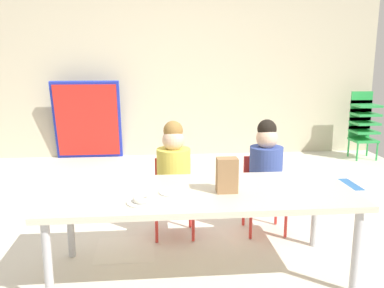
{
  "coord_description": "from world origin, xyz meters",
  "views": [
    {
      "loc": [
        -0.22,
        -3.3,
        1.41
      ],
      "look_at": [
        0.04,
        -0.58,
        0.82
      ],
      "focal_mm": 38.54,
      "sensor_mm": 36.0,
      "label": 1
    }
  ],
  "objects_px": {
    "paper_bag_brown": "(227,175)",
    "paper_plate_near_edge": "(142,202)",
    "kid_chair_green_stack": "(363,121)",
    "paper_plate_center_table": "(174,192)",
    "seated_child_near_camera": "(174,168)",
    "craft_table": "(201,197)",
    "seated_child_middle_seat": "(266,166)",
    "folded_activity_table": "(87,121)",
    "donut_powdered_on_plate": "(142,199)"
  },
  "relations": [
    {
      "from": "paper_bag_brown",
      "to": "paper_plate_near_edge",
      "type": "xyz_separation_m",
      "value": [
        -0.52,
        -0.15,
        -0.11
      ]
    },
    {
      "from": "kid_chair_green_stack",
      "to": "paper_plate_center_table",
      "type": "relative_size",
      "value": 5.11
    },
    {
      "from": "seated_child_near_camera",
      "to": "kid_chair_green_stack",
      "type": "relative_size",
      "value": 1.0
    },
    {
      "from": "kid_chair_green_stack",
      "to": "paper_bag_brown",
      "type": "distance_m",
      "value": 3.82
    },
    {
      "from": "craft_table",
      "to": "paper_plate_near_edge",
      "type": "distance_m",
      "value": 0.42
    },
    {
      "from": "seated_child_middle_seat",
      "to": "paper_bag_brown",
      "type": "bearing_deg",
      "value": -123.49
    },
    {
      "from": "craft_table",
      "to": "seated_child_middle_seat",
      "type": "xyz_separation_m",
      "value": [
        0.58,
        0.61,
        0.03
      ]
    },
    {
      "from": "folded_activity_table",
      "to": "kid_chair_green_stack",
      "type": "bearing_deg",
      "value": -4.3
    },
    {
      "from": "paper_plate_near_edge",
      "to": "craft_table",
      "type": "bearing_deg",
      "value": 26.95
    },
    {
      "from": "seated_child_middle_seat",
      "to": "donut_powdered_on_plate",
      "type": "height_order",
      "value": "seated_child_middle_seat"
    },
    {
      "from": "folded_activity_table",
      "to": "seated_child_middle_seat",
      "type": "bearing_deg",
      "value": -55.42
    },
    {
      "from": "seated_child_middle_seat",
      "to": "paper_plate_center_table",
      "type": "relative_size",
      "value": 5.1
    },
    {
      "from": "seated_child_middle_seat",
      "to": "folded_activity_table",
      "type": "height_order",
      "value": "folded_activity_table"
    },
    {
      "from": "folded_activity_table",
      "to": "paper_plate_center_table",
      "type": "xyz_separation_m",
      "value": [
        1.01,
        -3.2,
        0.04
      ]
    },
    {
      "from": "craft_table",
      "to": "paper_plate_near_edge",
      "type": "xyz_separation_m",
      "value": [
        -0.37,
        -0.19,
        0.05
      ]
    },
    {
      "from": "craft_table",
      "to": "paper_bag_brown",
      "type": "xyz_separation_m",
      "value": [
        0.16,
        -0.04,
        0.15
      ]
    },
    {
      "from": "seated_child_middle_seat",
      "to": "folded_activity_table",
      "type": "distance_m",
      "value": 3.13
    },
    {
      "from": "paper_bag_brown",
      "to": "paper_plate_near_edge",
      "type": "height_order",
      "value": "paper_bag_brown"
    },
    {
      "from": "seated_child_middle_seat",
      "to": "donut_powdered_on_plate",
      "type": "xyz_separation_m",
      "value": [
        -0.95,
        -0.79,
        0.04
      ]
    },
    {
      "from": "paper_plate_near_edge",
      "to": "paper_plate_center_table",
      "type": "distance_m",
      "value": 0.25
    },
    {
      "from": "paper_bag_brown",
      "to": "paper_plate_near_edge",
      "type": "distance_m",
      "value": 0.55
    },
    {
      "from": "paper_plate_center_table",
      "to": "donut_powdered_on_plate",
      "type": "xyz_separation_m",
      "value": [
        -0.19,
        -0.16,
        0.02
      ]
    },
    {
      "from": "seated_child_middle_seat",
      "to": "donut_powdered_on_plate",
      "type": "bearing_deg",
      "value": -140.18
    },
    {
      "from": "craft_table",
      "to": "paper_plate_center_table",
      "type": "xyz_separation_m",
      "value": [
        -0.18,
        -0.02,
        0.05
      ]
    },
    {
      "from": "donut_powdered_on_plate",
      "to": "paper_plate_near_edge",
      "type": "bearing_deg",
      "value": 0.0
    },
    {
      "from": "paper_plate_center_table",
      "to": "seated_child_near_camera",
      "type": "bearing_deg",
      "value": 87.16
    },
    {
      "from": "craft_table",
      "to": "seated_child_middle_seat",
      "type": "height_order",
      "value": "seated_child_middle_seat"
    },
    {
      "from": "seated_child_near_camera",
      "to": "donut_powdered_on_plate",
      "type": "xyz_separation_m",
      "value": [
        -0.22,
        -0.79,
        0.04
      ]
    },
    {
      "from": "kid_chair_green_stack",
      "to": "folded_activity_table",
      "type": "height_order",
      "value": "folded_activity_table"
    },
    {
      "from": "seated_child_near_camera",
      "to": "kid_chair_green_stack",
      "type": "distance_m",
      "value": 3.57
    },
    {
      "from": "seated_child_middle_seat",
      "to": "donut_powdered_on_plate",
      "type": "distance_m",
      "value": 1.24
    },
    {
      "from": "paper_plate_near_edge",
      "to": "donut_powdered_on_plate",
      "type": "height_order",
      "value": "donut_powdered_on_plate"
    },
    {
      "from": "paper_plate_near_edge",
      "to": "seated_child_middle_seat",
      "type": "bearing_deg",
      "value": 39.82
    },
    {
      "from": "paper_plate_near_edge",
      "to": "folded_activity_table",
      "type": "bearing_deg",
      "value": 103.74
    },
    {
      "from": "seated_child_near_camera",
      "to": "paper_plate_near_edge",
      "type": "xyz_separation_m",
      "value": [
        -0.22,
        -0.79,
        0.02
      ]
    },
    {
      "from": "folded_activity_table",
      "to": "craft_table",
      "type": "bearing_deg",
      "value": -69.47
    },
    {
      "from": "seated_child_middle_seat",
      "to": "paper_plate_near_edge",
      "type": "xyz_separation_m",
      "value": [
        -0.95,
        -0.79,
        0.02
      ]
    },
    {
      "from": "seated_child_near_camera",
      "to": "folded_activity_table",
      "type": "distance_m",
      "value": 2.78
    },
    {
      "from": "craft_table",
      "to": "kid_chair_green_stack",
      "type": "relative_size",
      "value": 2.11
    },
    {
      "from": "seated_child_near_camera",
      "to": "paper_plate_center_table",
      "type": "relative_size",
      "value": 5.1
    },
    {
      "from": "craft_table",
      "to": "paper_plate_center_table",
      "type": "relative_size",
      "value": 10.8
    },
    {
      "from": "folded_activity_table",
      "to": "donut_powdered_on_plate",
      "type": "height_order",
      "value": "folded_activity_table"
    },
    {
      "from": "paper_plate_near_edge",
      "to": "kid_chair_green_stack",
      "type": "bearing_deg",
      "value": 46.19
    },
    {
      "from": "craft_table",
      "to": "paper_plate_center_table",
      "type": "bearing_deg",
      "value": -172.83
    },
    {
      "from": "craft_table",
      "to": "paper_plate_center_table",
      "type": "distance_m",
      "value": 0.18
    },
    {
      "from": "kid_chair_green_stack",
      "to": "paper_plate_center_table",
      "type": "bearing_deg",
      "value": -133.47
    },
    {
      "from": "folded_activity_table",
      "to": "donut_powdered_on_plate",
      "type": "relative_size",
      "value": 9.86
    },
    {
      "from": "kid_chair_green_stack",
      "to": "donut_powdered_on_plate",
      "type": "height_order",
      "value": "kid_chair_green_stack"
    },
    {
      "from": "seated_child_near_camera",
      "to": "donut_powdered_on_plate",
      "type": "distance_m",
      "value": 0.82
    },
    {
      "from": "seated_child_middle_seat",
      "to": "paper_plate_center_table",
      "type": "height_order",
      "value": "seated_child_middle_seat"
    }
  ]
}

